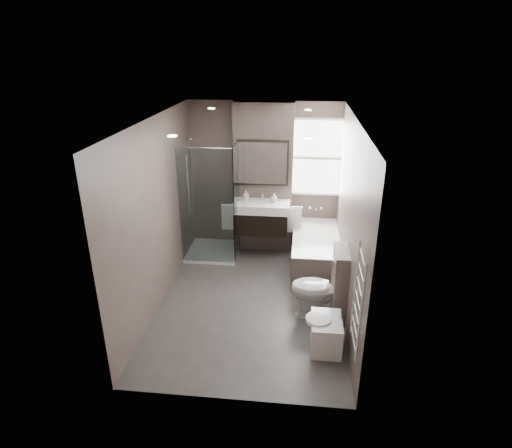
# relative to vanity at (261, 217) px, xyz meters

# --- Properties ---
(room) EXTENTS (2.70, 3.90, 2.70)m
(room) POSITION_rel_vanity_xyz_m (0.00, -1.43, 0.56)
(room) COLOR #454240
(room) RESTS_ON ground
(vanity_pier) EXTENTS (1.00, 0.25, 2.60)m
(vanity_pier) POSITION_rel_vanity_xyz_m (0.00, 0.35, 0.56)
(vanity_pier) COLOR brown
(vanity_pier) RESTS_ON ground
(vanity) EXTENTS (0.95, 0.47, 0.66)m
(vanity) POSITION_rel_vanity_xyz_m (0.00, 0.00, 0.00)
(vanity) COLOR black
(vanity) RESTS_ON vanity_pier
(mirror_cabinet) EXTENTS (0.86, 0.08, 0.76)m
(mirror_cabinet) POSITION_rel_vanity_xyz_m (0.00, 0.19, 0.89)
(mirror_cabinet) COLOR black
(mirror_cabinet) RESTS_ON vanity_pier
(towel_left) EXTENTS (0.24, 0.06, 0.44)m
(towel_left) POSITION_rel_vanity_xyz_m (-0.56, -0.02, -0.02)
(towel_left) COLOR silver
(towel_left) RESTS_ON vanity_pier
(towel_right) EXTENTS (0.24, 0.06, 0.44)m
(towel_right) POSITION_rel_vanity_xyz_m (0.56, -0.02, -0.02)
(towel_right) COLOR silver
(towel_right) RESTS_ON vanity_pier
(shower_enclosure) EXTENTS (0.90, 0.90, 2.00)m
(shower_enclosure) POSITION_rel_vanity_xyz_m (-0.75, -0.08, -0.25)
(shower_enclosure) COLOR white
(shower_enclosure) RESTS_ON ground
(bathtub) EXTENTS (0.75, 1.60, 0.57)m
(bathtub) POSITION_rel_vanity_xyz_m (0.92, -0.33, -0.43)
(bathtub) COLOR brown
(bathtub) RESTS_ON ground
(window) EXTENTS (0.98, 0.06, 1.33)m
(window) POSITION_rel_vanity_xyz_m (0.90, 0.45, 0.93)
(window) COLOR white
(window) RESTS_ON room
(toilet) EXTENTS (0.83, 0.51, 0.82)m
(toilet) POSITION_rel_vanity_xyz_m (0.97, -1.70, -0.33)
(toilet) COLOR white
(toilet) RESTS_ON ground
(cistern_box) EXTENTS (0.19, 0.55, 1.00)m
(cistern_box) POSITION_rel_vanity_xyz_m (1.21, -1.68, -0.24)
(cistern_box) COLOR brown
(cistern_box) RESTS_ON ground
(bidet) EXTENTS (0.44, 0.51, 0.53)m
(bidet) POSITION_rel_vanity_xyz_m (1.01, -2.37, -0.52)
(bidet) COLOR white
(bidet) RESTS_ON ground
(towel_radiator) EXTENTS (0.03, 0.49, 1.10)m
(towel_radiator) POSITION_rel_vanity_xyz_m (1.25, -3.03, 0.38)
(towel_radiator) COLOR silver
(towel_radiator) RESTS_ON room
(soap_bottle_a) EXTENTS (0.08, 0.08, 0.18)m
(soap_bottle_a) POSITION_rel_vanity_xyz_m (-0.26, 0.05, 0.35)
(soap_bottle_a) COLOR white
(soap_bottle_a) RESTS_ON vanity
(soap_bottle_b) EXTENTS (0.12, 0.12, 0.15)m
(soap_bottle_b) POSITION_rel_vanity_xyz_m (0.20, 0.06, 0.34)
(soap_bottle_b) COLOR white
(soap_bottle_b) RESTS_ON vanity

